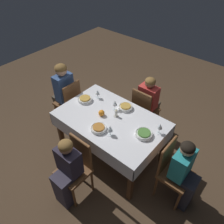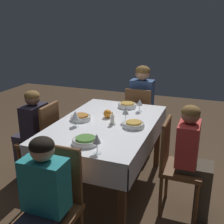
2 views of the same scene
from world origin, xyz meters
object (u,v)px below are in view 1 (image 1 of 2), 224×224
Objects in this scene: wine_glass_east at (160,127)px; candle_centerpiece at (116,114)px; person_child_teal at (185,173)px; bowl_north at (126,107)px; wine_glass_west at (98,93)px; orange_fruit at (101,113)px; bowl_west at (85,99)px; person_adult_denim at (63,90)px; bowl_south at (99,128)px; chair_south at (76,166)px; dining_table at (111,123)px; chair_west at (70,102)px; wine_glass_north at (115,103)px; person_child_dark at (66,171)px; wine_glass_south at (110,129)px; person_child_red at (149,101)px; bowl_east at (144,134)px; chair_east at (172,169)px; chair_north at (144,110)px.

candle_centerpiece is (-0.62, -0.11, -0.07)m from wine_glass_east.
person_child_teal is 6.62× the size of wine_glass_east.
bowl_north is 0.22m from candle_centerpiece.
orange_fruit is at bearing -39.49° from wine_glass_west.
bowl_west is at bearing -176.97° from candle_centerpiece.
person_adult_denim reaches higher than bowl_south.
dining_table is at bearing 94.35° from chair_south.
chair_west is 0.91m from orange_fruit.
wine_glass_north is 1.26× the size of candle_centerpiece.
wine_glass_west is 0.41m from orange_fruit.
chair_south is at bearing -61.89° from wine_glass_west.
person_child_dark reaches higher than wine_glass_south.
orange_fruit is at bearing -116.29° from bowl_north.
person_child_red is 1.02× the size of person_child_dark.
chair_west is at bearing -173.95° from wine_glass_north.
chair_south is 5.67× the size of wine_glass_north.
candle_centerpiece is at bearing 174.13° from bowl_east.
chair_north is at bearing 51.41° from chair_east.
wine_glass_west reaches higher than chair_east.
wine_glass_south is (1.18, -0.32, 0.37)m from chair_west.
person_child_teal is at bearing -90.00° from chair_east.
bowl_east is (1.07, -0.02, -0.00)m from bowl_west.
candle_centerpiece is at bearing 91.85° from chair_south.
wine_glass_south is (0.11, -1.11, 0.29)m from person_child_red.
person_child_red is 6.63× the size of wine_glass_north.
bowl_west is 2.48× the size of orange_fruit.
chair_west is 1.68m from wine_glass_east.
chair_north is at bearing 90.00° from person_child_red.
wine_glass_east is 0.63m from candle_centerpiece.
chair_west and chair_south have the same top height.
wine_glass_west is (0.68, 0.14, 0.20)m from person_adult_denim.
bowl_east is at bearing 62.74° from person_child_dark.
wine_glass_east is at bearing 6.56° from bowl_west.
bowl_east is at bearing 5.59° from orange_fruit.
person_child_teal is (2.28, -0.08, -0.09)m from person_adult_denim.
wine_glass_east reaches higher than bowl_south.
wine_glass_west is at bearing 134.13° from bowl_south.
bowl_west and bowl_north have the same top height.
bowl_west is 1.41× the size of wine_glass_south.
person_child_teal is 1.02× the size of person_child_dark.
person_child_dark is (-1.09, -0.88, -0.01)m from person_child_teal.
wine_glass_west is 0.69m from bowl_south.
person_child_red is at bearing 123.04° from person_adult_denim.
person_child_red reaches higher than orange_fruit.
chair_north is at bearing 86.42° from bowl_south.
orange_fruit reaches higher than bowl_east.
chair_west is 4.03× the size of bowl_east.
person_adult_denim reaches higher than wine_glass_north.
person_child_red is at bearing -90.00° from chair_north.
wine_glass_west reaches higher than candle_centerpiece.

